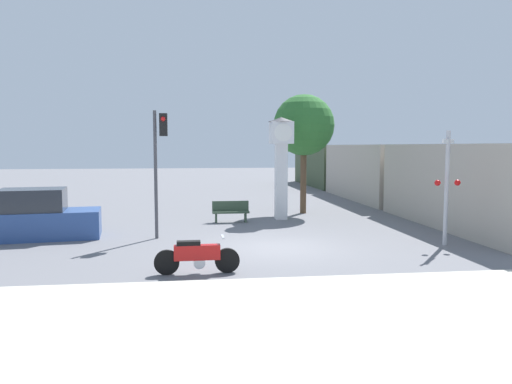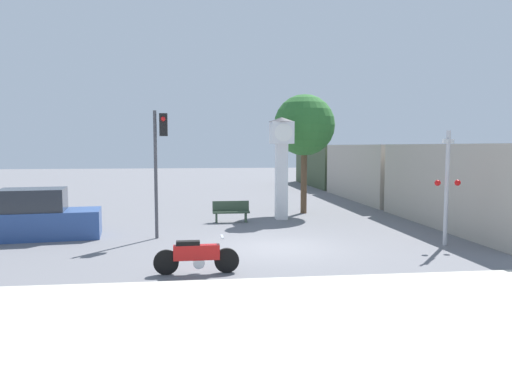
# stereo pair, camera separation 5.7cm
# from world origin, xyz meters

# --- Properties ---
(ground_plane) EXTENTS (120.00, 120.00, 0.00)m
(ground_plane) POSITION_xyz_m (0.00, 0.00, 0.00)
(ground_plane) COLOR slate
(sidewalk_strip) EXTENTS (36.00, 6.00, 0.10)m
(sidewalk_strip) POSITION_xyz_m (0.00, -6.97, 0.05)
(sidewalk_strip) COLOR #BCB7A8
(sidewalk_strip) RESTS_ON ground_plane
(motorcycle) EXTENTS (2.22, 0.48, 0.98)m
(motorcycle) POSITION_xyz_m (-2.55, -2.97, 0.47)
(motorcycle) COLOR black
(motorcycle) RESTS_ON ground_plane
(clock_tower) EXTENTS (1.18, 1.18, 4.60)m
(clock_tower) POSITION_xyz_m (1.33, 6.37, 3.05)
(clock_tower) COLOR white
(clock_tower) RESTS_ON ground_plane
(freight_train) EXTENTS (2.80, 32.48, 3.40)m
(freight_train) POSITION_xyz_m (8.40, 14.21, 1.70)
(freight_train) COLOR #ADA393
(freight_train) RESTS_ON ground_plane
(traffic_light) EXTENTS (0.50, 0.35, 4.57)m
(traffic_light) POSITION_xyz_m (-3.80, 2.26, 3.12)
(traffic_light) COLOR #47474C
(traffic_light) RESTS_ON ground_plane
(railroad_crossing_signal) EXTENTS (0.90, 0.82, 3.83)m
(railroad_crossing_signal) POSITION_xyz_m (5.74, -0.24, 2.09)
(railroad_crossing_signal) COLOR #B7B7BC
(railroad_crossing_signal) RESTS_ON ground_plane
(street_tree) EXTENTS (2.98, 2.98, 5.83)m
(street_tree) POSITION_xyz_m (2.79, 8.25, 4.31)
(street_tree) COLOR brown
(street_tree) RESTS_ON ground_plane
(bench) EXTENTS (1.60, 0.44, 0.92)m
(bench) POSITION_xyz_m (-1.01, 5.75, 0.49)
(bench) COLOR #384C38
(bench) RESTS_ON ground_plane
(parked_car) EXTENTS (4.39, 2.32, 1.80)m
(parked_car) POSITION_xyz_m (-8.19, 2.78, 0.75)
(parked_car) COLOR #2D4C8C
(parked_car) RESTS_ON ground_plane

